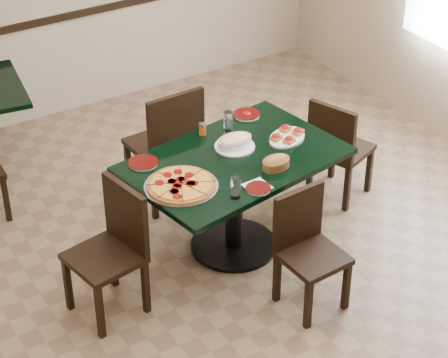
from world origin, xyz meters
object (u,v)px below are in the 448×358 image
chair_far (169,141)px  bruschetta_platter (287,135)px  chair_near (306,244)px  chair_right (337,146)px  lasagna_casserole (235,142)px  bread_basket (276,162)px  chair_left (114,244)px  pepperoni_pizza (181,185)px  main_table (234,181)px

chair_far → bruschetta_platter: (0.57, -0.69, 0.22)m
bruschetta_platter → chair_near: bearing=-141.3°
chair_right → lasagna_casserole: (-0.92, -0.01, 0.33)m
chair_near → bread_basket: (0.07, 0.47, 0.34)m
chair_near → chair_left: chair_left is taller
chair_far → chair_near: (0.22, -1.43, -0.11)m
chair_near → chair_right: bearing=39.8°
chair_near → chair_right: chair_right is taller
chair_right → chair_left: 1.99m
chair_far → pepperoni_pizza: bearing=64.7°
chair_near → bruschetta_platter: (0.35, 0.74, 0.32)m
pepperoni_pizza → bread_basket: 0.66m
chair_far → pepperoni_pizza: (-0.36, -0.84, 0.21)m
chair_far → lasagna_casserole: chair_far is taller
pepperoni_pizza → chair_far: bearing=66.9°
chair_near → chair_left: bearing=147.9°
pepperoni_pizza → bruschetta_platter: size_ratio=1.24×
chair_near → chair_right: 1.23m
bruschetta_platter → chair_far: bearing=103.7°
pepperoni_pizza → bread_basket: bearing=-10.6°
main_table → pepperoni_pizza: 0.53m
chair_left → bruschetta_platter: (1.43, 0.16, 0.27)m
chair_near → chair_left: (-1.07, 0.59, 0.05)m
chair_left → bruschetta_platter: 1.46m
main_table → chair_left: 0.99m
pepperoni_pizza → lasagna_casserole: bearing=23.4°
chair_far → chair_left: chair_far is taller
main_table → chair_far: size_ratio=1.59×
main_table → pepperoni_pizza: bearing=-175.1°
main_table → bruschetta_platter: 0.50m
chair_left → pepperoni_pizza: (0.50, 0.01, 0.27)m
chair_far → pepperoni_pizza: size_ratio=2.06×
chair_far → bruschetta_platter: bearing=127.2°
chair_near → bread_basket: size_ratio=3.73×
bread_basket → bruschetta_platter: bread_basket is taller
pepperoni_pizza → bruschetta_platter: 0.94m
chair_far → chair_near: size_ratio=1.21×
main_table → chair_near: size_ratio=1.94×
chair_left → chair_right: bearing=87.2°
chair_near → lasagna_casserole: lasagna_casserole is taller
bruschetta_platter → pepperoni_pizza: bearing=163.4°
chair_near → bruschetta_platter: bearing=61.1°
main_table → lasagna_casserole: bearing=48.0°
main_table → chair_far: (-0.12, 0.72, -0.01)m
lasagna_casserole → pepperoni_pizza: bearing=-158.3°
chair_left → bruschetta_platter: bearing=86.0°
chair_right → lasagna_casserole: 0.98m
main_table → bread_basket: bearing=-64.3°
chair_near → bruschetta_platter: chair_near is taller
chair_right → bruschetta_platter: bearing=79.7°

